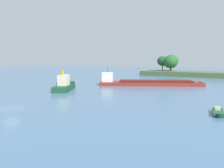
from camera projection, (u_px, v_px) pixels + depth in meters
ground_plane at (11, 108)px, 35.90m from camera, size 400.00×400.00×0.00m
treeline_island at (194, 70)px, 103.61m from camera, size 52.94×15.06×10.15m
cargo_barge at (148, 82)px, 67.75m from camera, size 29.99×19.23×5.61m
small_motorboat at (218, 112)px, 31.79m from camera, size 1.96×4.61×1.04m
tugboat at (64, 85)px, 56.79m from camera, size 7.88×10.71×5.12m
fishing_skiff at (66, 83)px, 72.91m from camera, size 4.64×5.63×0.96m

